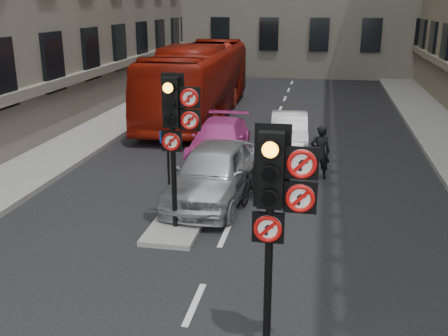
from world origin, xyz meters
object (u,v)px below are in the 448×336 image
(car_pink, at_px, (220,140))
(motorcyclist, at_px, (320,152))
(car_white, at_px, (289,131))
(motorcycle, at_px, (251,182))
(signal_far, at_px, (176,119))
(car_silver, at_px, (214,172))
(bus_red, at_px, (199,81))
(info_sign, at_px, (168,161))
(signal_near, at_px, (277,195))

(car_pink, distance_m, motorcyclist, 3.80)
(car_white, relative_size, motorcycle, 2.23)
(signal_far, height_order, car_silver, signal_far)
(bus_red, relative_size, info_sign, 5.66)
(car_pink, relative_size, info_sign, 2.08)
(car_silver, xyz_separation_m, info_sign, (-0.83, -1.43, 0.69))
(car_pink, height_order, bus_red, bus_red)
(signal_near, distance_m, car_silver, 6.79)
(bus_red, bearing_deg, motorcyclist, -55.90)
(signal_near, bearing_deg, bus_red, 107.03)
(signal_near, bearing_deg, info_sign, 122.65)
(signal_near, xyz_separation_m, info_sign, (-3.04, 4.74, -1.10))
(car_silver, xyz_separation_m, motorcycle, (1.01, 0.14, -0.28))
(car_silver, relative_size, motorcyclist, 2.77)
(signal_near, relative_size, car_pink, 0.82)
(motorcyclist, height_order, info_sign, info_sign)
(signal_far, bearing_deg, car_white, 75.81)
(signal_near, bearing_deg, motorcycle, 100.74)
(signal_near, distance_m, car_pink, 10.71)
(car_silver, height_order, motorcycle, car_silver)
(motorcycle, height_order, info_sign, info_sign)
(bus_red, xyz_separation_m, motorcyclist, (5.68, -8.14, -0.83))
(car_silver, bearing_deg, signal_near, -66.20)
(signal_far, bearing_deg, signal_near, -56.98)
(motorcycle, bearing_deg, bus_red, 120.13)
(signal_near, height_order, info_sign, signal_near)
(car_silver, relative_size, car_pink, 1.05)
(signal_far, relative_size, info_sign, 1.70)
(car_pink, xyz_separation_m, bus_red, (-2.26, 6.50, 1.02))
(bus_red, xyz_separation_m, info_sign, (2.06, -11.90, -0.18))
(bus_red, height_order, motorcyclist, bus_red)
(motorcycle, bearing_deg, car_silver, -162.48)
(bus_red, bearing_deg, signal_far, -79.62)
(car_white, distance_m, motorcyclist, 3.69)
(motorcycle, bearing_deg, signal_far, -111.80)
(car_silver, distance_m, car_white, 6.04)
(car_white, bearing_deg, car_silver, -109.68)
(motorcycle, relative_size, info_sign, 0.80)
(signal_near, relative_size, signal_far, 1.00)
(car_pink, relative_size, motorcycle, 2.59)
(motorcycle, height_order, motorcyclist, motorcyclist)
(signal_far, xyz_separation_m, info_sign, (-0.44, 0.74, -1.22))
(motorcyclist, xyz_separation_m, info_sign, (-3.62, -3.76, 0.65))
(car_white, bearing_deg, info_sign, -112.75)
(motorcyclist, bearing_deg, car_pink, -36.44)
(motorcyclist, bearing_deg, car_silver, 29.07)
(bus_red, bearing_deg, car_pink, -71.59)
(motorcyclist, relative_size, info_sign, 0.79)
(car_white, height_order, bus_red, bus_red)
(signal_near, xyz_separation_m, bus_red, (-5.10, 16.64, -0.92))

